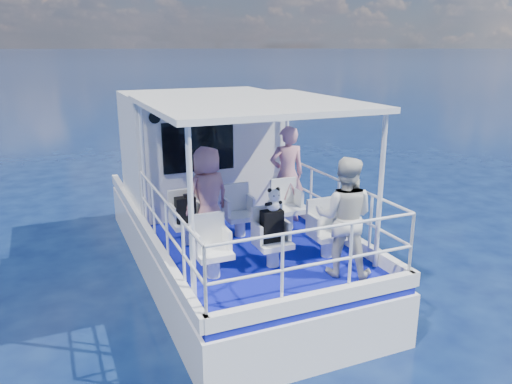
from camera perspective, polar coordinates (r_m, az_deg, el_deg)
ground at (r=8.60m, az=-1.28°, el=-11.03°), size 2000.00×2000.00×0.00m
hull at (r=9.44m, az=-3.57°, el=-8.45°), size 3.00×7.00×1.60m
deck at (r=9.12m, az=-3.67°, el=-3.59°), size 2.90×6.90×0.10m
cabin at (r=10.01m, az=-6.29°, el=4.97°), size 2.85×2.00×2.20m
canopy at (r=7.50m, az=-0.86°, el=10.11°), size 3.00×3.20×0.08m
canopy_posts at (r=7.66m, az=-0.68°, el=1.57°), size 2.77×2.97×2.20m
railings at (r=7.55m, az=0.28°, el=-3.42°), size 2.84×3.59×1.00m
seat_port_fwd at (r=8.07m, az=-7.83°, el=-4.60°), size 0.48×0.46×0.38m
seat_center_fwd at (r=8.33m, az=-1.85°, el=-3.77°), size 0.48×0.46×0.38m
seat_stbd_fwd at (r=8.68m, az=3.70°, el=-2.96°), size 0.48×0.46×0.38m
seat_port_aft at (r=6.92m, az=-4.90°, el=-8.16°), size 0.48×0.46×0.38m
seat_center_aft at (r=7.22m, az=1.94°, el=-7.03°), size 0.48×0.46×0.38m
seat_stbd_aft at (r=7.62m, az=8.12°, el=-5.91°), size 0.48×0.46×0.38m
passenger_port_fwd at (r=7.91m, az=-5.55°, el=-0.40°), size 0.68×0.57×1.57m
passenger_stbd_fwd at (r=8.86m, az=3.56°, el=2.00°), size 0.68×0.50×1.73m
passenger_stbd_aft at (r=6.86m, az=10.06°, el=-2.83°), size 1.02×0.99×1.66m
backpack_port at (r=7.91m, az=-8.08°, el=-2.01°), size 0.31×0.17×0.41m
backpack_center at (r=7.08m, az=1.82°, el=-3.88°), size 0.30×0.17×0.46m
compact_camera at (r=7.83m, az=-7.98°, el=-0.42°), size 0.09×0.06×0.06m
panda at (r=6.94m, az=2.03°, el=-0.85°), size 0.21×0.18×0.33m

